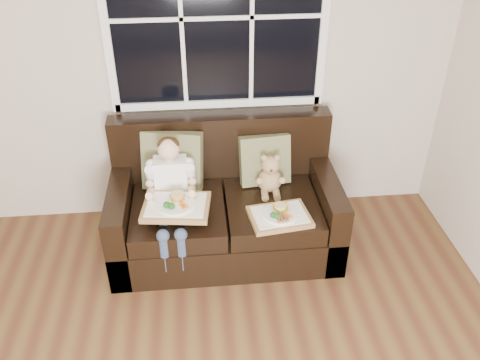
{
  "coord_description": "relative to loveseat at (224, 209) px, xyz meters",
  "views": [
    {
      "loc": [
        0.25,
        -1.15,
        2.66
      ],
      "look_at": [
        0.54,
        1.85,
        0.68
      ],
      "focal_mm": 38.0,
      "sensor_mm": 36.0,
      "label": 1
    }
  ],
  "objects": [
    {
      "name": "child",
      "position": [
        -0.39,
        -0.12,
        0.32
      ],
      "size": [
        0.35,
        0.58,
        0.79
      ],
      "color": "white",
      "rests_on": "loveseat"
    },
    {
      "name": "tray_right",
      "position": [
        0.37,
        -0.34,
        0.17
      ],
      "size": [
        0.46,
        0.37,
        0.1
      ],
      "rotation": [
        0.0,
        0.0,
        0.14
      ],
      "color": "#9B7C46",
      "rests_on": "loveseat"
    },
    {
      "name": "pillow_right",
      "position": [
        0.33,
        0.15,
        0.33
      ],
      "size": [
        0.41,
        0.22,
        0.4
      ],
      "rotation": [
        -0.21,
        0.0,
        0.11
      ],
      "color": "brown",
      "rests_on": "loveseat"
    },
    {
      "name": "room_walls",
      "position": [
        -0.44,
        -2.02,
        1.28
      ],
      "size": [
        4.52,
        5.02,
        2.71
      ],
      "color": "#C0B19F",
      "rests_on": "ground"
    },
    {
      "name": "pillow_left",
      "position": [
        -0.38,
        0.15,
        0.37
      ],
      "size": [
        0.49,
        0.3,
        0.47
      ],
      "rotation": [
        -0.21,
        0.0,
        -0.23
      ],
      "color": "brown",
      "rests_on": "loveseat"
    },
    {
      "name": "tray_left",
      "position": [
        -0.35,
        -0.29,
        0.27
      ],
      "size": [
        0.5,
        0.41,
        0.1
      ],
      "rotation": [
        0.0,
        0.0,
        -0.13
      ],
      "color": "#9B7C46",
      "rests_on": "child"
    },
    {
      "name": "teddy_bear",
      "position": [
        0.35,
        0.02,
        0.27
      ],
      "size": [
        0.2,
        0.25,
        0.33
      ],
      "rotation": [
        0.0,
        0.0,
        -0.06
      ],
      "color": "tan",
      "rests_on": "loveseat"
    },
    {
      "name": "loveseat",
      "position": [
        0.0,
        0.0,
        0.0
      ],
      "size": [
        1.7,
        0.92,
        0.96
      ],
      "color": "black",
      "rests_on": "ground"
    },
    {
      "name": "window_back",
      "position": [
        -0.0,
        0.46,
        1.34
      ],
      "size": [
        1.62,
        0.04,
        1.37
      ],
      "color": "black",
      "rests_on": "room_walls"
    }
  ]
}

